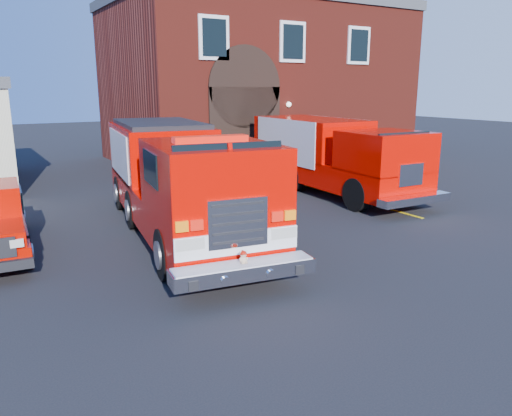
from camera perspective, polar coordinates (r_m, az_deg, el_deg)
ground at (r=12.83m, az=-2.75°, el=-4.55°), size 100.00×100.00×0.00m
parking_stripe_near at (r=17.42m, az=14.83°, el=-0.07°), size 0.12×3.00×0.01m
parking_stripe_mid at (r=19.57m, az=8.60°, el=1.73°), size 0.12×3.00×0.01m
parking_stripe_far at (r=21.93m, az=3.64°, el=3.14°), size 0.12×3.00×0.01m
fire_station at (r=28.79m, az=-0.09°, el=14.19°), size 15.20×10.20×8.45m
fire_engine at (r=13.86m, az=-8.77°, el=3.29°), size 4.05×10.00×2.99m
secondary_truck at (r=19.52m, az=8.65°, el=6.18°), size 2.96×8.63×2.77m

